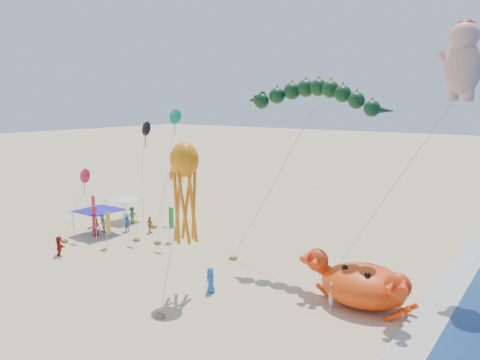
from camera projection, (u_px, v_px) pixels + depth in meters
name	position (u px, v px, depth m)	size (l,w,h in m)	color
ground	(247.00, 278.00, 32.79)	(320.00, 320.00, 0.00)	#D1B784
foam_strip	(425.00, 324.00, 25.94)	(320.00, 320.00, 0.00)	silver
crab_inflatable	(363.00, 284.00, 28.15)	(7.07, 5.39, 3.10)	#F7430D
dragon_kite	(312.00, 101.00, 32.63)	(11.16, 2.86, 13.42)	black
cherub_kite	(463.00, 59.00, 29.87)	(8.24, 4.80, 17.34)	#E9A88E
octopus_kite	(185.00, 185.00, 29.43)	(2.60, 4.89, 9.74)	orange
canopy_blue	(99.00, 208.00, 43.28)	(3.85, 3.85, 2.71)	gray
canopy_white	(124.00, 198.00, 47.97)	(3.18, 3.18, 2.71)	gray
feather_flags	(116.00, 216.00, 41.97)	(10.36, 4.41, 3.20)	gray
beachgoers	(126.00, 234.00, 40.50)	(25.42, 11.27, 1.72)	#AA1B1E
small_kites	(143.00, 159.00, 42.45)	(8.18, 11.84, 11.61)	orange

